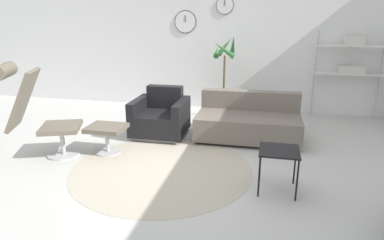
% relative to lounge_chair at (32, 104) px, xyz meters
% --- Properties ---
extents(ground_plane, '(12.00, 12.00, 0.00)m').
position_rel_lounge_chair_xyz_m(ground_plane, '(1.93, 0.21, -0.74)').
color(ground_plane, silver).
extents(wall_back, '(12.00, 0.09, 2.80)m').
position_rel_lounge_chair_xyz_m(wall_back, '(1.93, 3.11, 0.66)').
color(wall_back, white).
rests_on(wall_back, ground_plane).
extents(round_rug, '(2.28, 2.28, 0.01)m').
position_rel_lounge_chair_xyz_m(round_rug, '(1.78, -0.02, -0.74)').
color(round_rug, '#BCB29E').
rests_on(round_rug, ground_plane).
extents(lounge_chair, '(1.07, 0.81, 1.28)m').
position_rel_lounge_chair_xyz_m(lounge_chair, '(0.00, 0.00, 0.00)').
color(lounge_chair, '#BCBCC1').
rests_on(lounge_chair, ground_plane).
extents(ottoman, '(0.51, 0.44, 0.39)m').
position_rel_lounge_chair_xyz_m(ottoman, '(0.86, 0.34, -0.44)').
color(ottoman, '#BCBCC1').
rests_on(ottoman, ground_plane).
extents(armchair_red, '(0.83, 0.79, 0.75)m').
position_rel_lounge_chair_xyz_m(armchair_red, '(1.37, 1.22, -0.46)').
color(armchair_red, silver).
rests_on(armchair_red, ground_plane).
extents(couch_low, '(1.58, 0.92, 0.69)m').
position_rel_lounge_chair_xyz_m(couch_low, '(2.75, 1.38, -0.48)').
color(couch_low, black).
rests_on(couch_low, ground_plane).
extents(side_table, '(0.43, 0.43, 0.48)m').
position_rel_lounge_chair_xyz_m(side_table, '(3.18, -0.25, -0.31)').
color(side_table, black).
rests_on(side_table, ground_plane).
extents(potted_plant, '(0.42, 0.45, 1.54)m').
position_rel_lounge_chair_xyz_m(potted_plant, '(2.22, 2.43, -0.17)').
color(potted_plant, brown).
rests_on(potted_plant, ground_plane).
extents(shelf_unit, '(1.19, 0.28, 1.60)m').
position_rel_lounge_chair_xyz_m(shelf_unit, '(4.44, 2.86, 0.37)').
color(shelf_unit, '#BCBCC1').
rests_on(shelf_unit, ground_plane).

